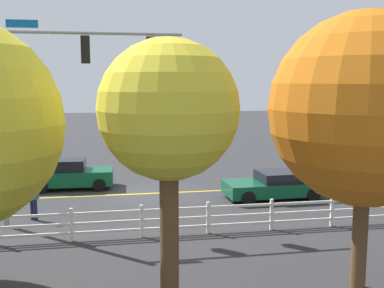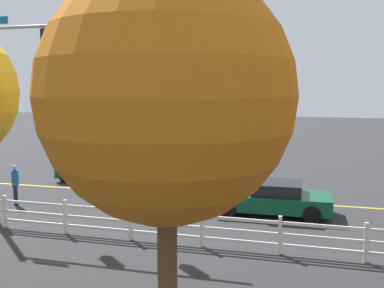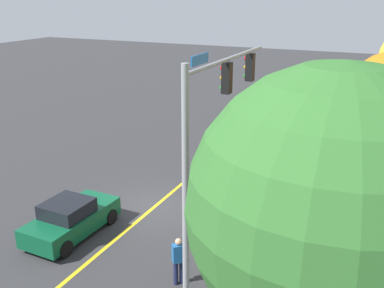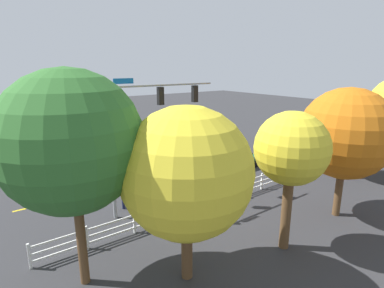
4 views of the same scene
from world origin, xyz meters
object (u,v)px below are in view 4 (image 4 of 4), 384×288
(car_0, at_px, (291,146))
(tree_2, at_px, (292,150))
(tree_4, at_px, (187,173))
(car_1, at_px, (108,170))
(tree_0, at_px, (346,134))
(car_2, at_px, (235,161))
(pedestrian, at_px, (124,194))
(tree_3, at_px, (356,125))
(tree_5, at_px, (71,142))

(car_0, height_order, tree_2, tree_2)
(tree_2, height_order, tree_4, tree_4)
(car_1, bearing_deg, car_0, -10.23)
(tree_0, distance_m, tree_2, 5.00)
(car_2, bearing_deg, car_0, 179.58)
(tree_0, bearing_deg, car_0, -132.59)
(car_2, bearing_deg, tree_0, 81.63)
(car_0, xyz_separation_m, car_2, (7.54, 0.15, -0.08))
(pedestrian, bearing_deg, tree_4, -135.27)
(tree_3, distance_m, tree_4, 16.41)
(pedestrian, distance_m, tree_0, 12.69)
(tree_3, bearing_deg, pedestrian, -18.13)
(car_1, relative_size, tree_2, 0.64)
(tree_2, distance_m, tree_4, 4.92)
(tree_2, relative_size, tree_3, 1.05)
(tree_4, relative_size, tree_5, 0.84)
(car_0, height_order, tree_5, tree_5)
(car_0, distance_m, tree_3, 7.94)
(tree_3, relative_size, tree_4, 0.88)
(tree_4, bearing_deg, tree_5, -31.65)
(car_0, relative_size, pedestrian, 2.79)
(tree_3, bearing_deg, tree_2, 13.64)
(car_1, distance_m, tree_3, 18.42)
(car_1, bearing_deg, pedestrian, -99.37)
(pedestrian, height_order, tree_2, tree_2)
(car_0, bearing_deg, pedestrian, 7.66)
(car_1, relative_size, tree_0, 0.57)
(pedestrian, xyz_separation_m, tree_0, (-9.34, 7.72, 3.76))
(car_2, bearing_deg, tree_2, 55.76)
(pedestrian, relative_size, tree_5, 0.21)
(car_1, bearing_deg, tree_4, -95.32)
(car_1, height_order, pedestrian, pedestrian)
(tree_0, height_order, tree_5, tree_5)
(tree_0, relative_size, tree_5, 0.87)
(car_1, distance_m, tree_0, 15.91)
(car_2, distance_m, pedestrian, 10.56)
(car_2, height_order, tree_5, tree_5)
(tree_2, relative_size, tree_4, 0.93)
(car_1, distance_m, tree_5, 12.30)
(tree_3, height_order, tree_5, tree_5)
(tree_5, bearing_deg, car_2, -155.71)
(car_0, bearing_deg, car_1, -9.56)
(tree_3, relative_size, tree_5, 0.74)
(tree_2, bearing_deg, tree_3, -166.36)
(tree_5, bearing_deg, tree_0, 167.98)
(car_0, height_order, tree_0, tree_0)
(pedestrian, distance_m, tree_4, 7.83)
(tree_4, xyz_separation_m, tree_5, (3.38, -2.08, 1.23))
(tree_0, distance_m, tree_4, 9.84)
(car_2, distance_m, tree_0, 10.18)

